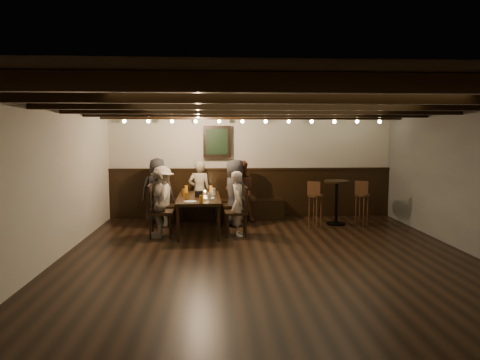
{
  "coord_description": "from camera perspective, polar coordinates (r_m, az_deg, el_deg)",
  "views": [
    {
      "loc": [
        -0.81,
        -6.34,
        1.9
      ],
      "look_at": [
        -0.39,
        1.3,
        1.09
      ],
      "focal_mm": 32.0,
      "sensor_mm": 36.0,
      "label": 1
    }
  ],
  "objects": [
    {
      "name": "pint_b",
      "position": [
        9.12,
        -3.89,
        -1.17
      ],
      "size": [
        0.07,
        0.07,
        0.14
      ],
      "primitive_type": "cylinder",
      "color": "#BF7219",
      "rests_on": "dining_table"
    },
    {
      "name": "person_left_near",
      "position": [
        8.97,
        -10.27,
        -2.18
      ],
      "size": [
        0.5,
        0.83,
        1.27
      ],
      "primitive_type": "imported",
      "rotation": [
        0.0,
        0.0,
        -1.54
      ],
      "color": "#9F9686",
      "rests_on": "floor"
    },
    {
      "name": "bar_stool_right",
      "position": [
        9.34,
        15.92,
        -3.73
      ],
      "size": [
        0.34,
        0.35,
        0.96
      ],
      "rotation": [
        0.0,
        0.0,
        -0.45
      ],
      "color": "#3E2513",
      "rests_on": "floor"
    },
    {
      "name": "condiment_caddy",
      "position": [
        8.42,
        -5.52,
        -1.85
      ],
      "size": [
        0.15,
        0.1,
        0.12
      ],
      "primitive_type": "cube",
      "color": "black",
      "rests_on": "dining_table"
    },
    {
      "name": "pint_a",
      "position": [
        9.17,
        -7.21,
        -1.16
      ],
      "size": [
        0.07,
        0.07,
        0.14
      ],
      "primitive_type": "cylinder",
      "color": "#BF7219",
      "rests_on": "dining_table"
    },
    {
      "name": "person_bench_right",
      "position": [
        9.41,
        0.05,
        -1.48
      ],
      "size": [
        0.67,
        0.53,
        1.35
      ],
      "primitive_type": "imported",
      "rotation": [
        0.0,
        0.0,
        3.17
      ],
      "color": "brown",
      "rests_on": "floor"
    },
    {
      "name": "pint_d",
      "position": [
        8.67,
        -3.51,
        -1.54
      ],
      "size": [
        0.07,
        0.07,
        0.14
      ],
      "primitive_type": "cylinder",
      "color": "silver",
      "rests_on": "dining_table"
    },
    {
      "name": "pint_e",
      "position": [
        8.03,
        -7.12,
        -2.18
      ],
      "size": [
        0.07,
        0.07,
        0.14
      ],
      "primitive_type": "cylinder",
      "color": "#BF7219",
      "rests_on": "dining_table"
    },
    {
      "name": "pint_f",
      "position": [
        7.93,
        -4.11,
        -2.26
      ],
      "size": [
        0.07,
        0.07,
        0.14
      ],
      "primitive_type": "cylinder",
      "color": "silver",
      "rests_on": "dining_table"
    },
    {
      "name": "person_bench_centre",
      "position": [
        9.52,
        -5.43,
        -1.44
      ],
      "size": [
        0.5,
        0.33,
        1.34
      ],
      "primitive_type": "imported",
      "rotation": [
        0.0,
        0.0,
        3.17
      ],
      "color": "gray",
      "rests_on": "floor"
    },
    {
      "name": "person_left_far",
      "position": [
        8.09,
        -10.87,
        -3.18
      ],
      "size": [
        0.32,
        0.74,
        1.24
      ],
      "primitive_type": "imported",
      "rotation": [
        0.0,
        0.0,
        -1.54
      ],
      "color": "gray",
      "rests_on": "floor"
    },
    {
      "name": "chair_left_far",
      "position": [
        8.14,
        -10.62,
        -5.41
      ],
      "size": [
        0.46,
        0.46,
        0.98
      ],
      "rotation": [
        0.0,
        0.0,
        -1.54
      ],
      "color": "black",
      "rests_on": "floor"
    },
    {
      "name": "chair_right_far",
      "position": [
        8.13,
        -0.41,
        -5.45
      ],
      "size": [
        0.44,
        0.44,
        0.93
      ],
      "rotation": [
        0.0,
        0.0,
        1.6
      ],
      "color": "black",
      "rests_on": "floor"
    },
    {
      "name": "plate_far",
      "position": [
        8.18,
        -4.27,
        -2.44
      ],
      "size": [
        0.24,
        0.24,
        0.01
      ],
      "primitive_type": "cylinder",
      "color": "white",
      "rests_on": "dining_table"
    },
    {
      "name": "plate_near",
      "position": [
        7.79,
        -6.67,
        -2.89
      ],
      "size": [
        0.24,
        0.24,
        0.01
      ],
      "primitive_type": "cylinder",
      "color": "white",
      "rests_on": "dining_table"
    },
    {
      "name": "pint_g",
      "position": [
        7.68,
        -5.21,
        -2.53
      ],
      "size": [
        0.07,
        0.07,
        0.14
      ],
      "primitive_type": "cylinder",
      "color": "#BF7219",
      "rests_on": "dining_table"
    },
    {
      "name": "pint_c",
      "position": [
        8.58,
        -7.51,
        -1.66
      ],
      "size": [
        0.07,
        0.07,
        0.14
      ],
      "primitive_type": "cylinder",
      "color": "#BF7219",
      "rests_on": "dining_table"
    },
    {
      "name": "person_right_far",
      "position": [
        8.07,
        -0.2,
        -3.15
      ],
      "size": [
        0.31,
        0.46,
        1.23
      ],
      "primitive_type": "imported",
      "rotation": [
        0.0,
        0.0,
        1.6
      ],
      "color": "#B9AC9D",
      "rests_on": "floor"
    },
    {
      "name": "chair_right_near",
      "position": [
        9.01,
        -0.86,
        -4.38
      ],
      "size": [
        0.42,
        0.42,
        0.89
      ],
      "rotation": [
        0.0,
        0.0,
        1.6
      ],
      "color": "black",
      "rests_on": "floor"
    },
    {
      "name": "dining_table",
      "position": [
        8.49,
        -5.5,
        -2.58
      ],
      "size": [
        0.88,
        1.87,
        0.69
      ],
      "rotation": [
        0.0,
        0.0,
        0.03
      ],
      "color": "black",
      "rests_on": "floor"
    },
    {
      "name": "bar_stool_left",
      "position": [
        9.01,
        9.99,
        -3.94
      ],
      "size": [
        0.34,
        0.35,
        0.96
      ],
      "rotation": [
        0.0,
        0.0,
        -0.48
      ],
      "color": "#3E2513",
      "rests_on": "floor"
    },
    {
      "name": "person_bench_left",
      "position": [
        9.42,
        -10.92,
        -1.37
      ],
      "size": [
        0.7,
        0.47,
        1.41
      ],
      "primitive_type": "imported",
      "rotation": [
        0.0,
        0.0,
        3.17
      ],
      "color": "#28272A",
      "rests_on": "floor"
    },
    {
      "name": "high_top_table",
      "position": [
        9.29,
        12.75,
        -2.05
      ],
      "size": [
        0.53,
        0.53,
        0.94
      ],
      "color": "black",
      "rests_on": "floor"
    },
    {
      "name": "room",
      "position": [
        8.61,
        0.35,
        0.5
      ],
      "size": [
        7.0,
        7.0,
        7.0
      ],
      "color": "black",
      "rests_on": "ground"
    },
    {
      "name": "candle",
      "position": [
        8.77,
        -4.7,
        -1.76
      ],
      "size": [
        0.05,
        0.05,
        0.05
      ],
      "primitive_type": "cylinder",
      "color": "beige",
      "rests_on": "dining_table"
    },
    {
      "name": "chair_left_near",
      "position": [
        9.03,
        -10.03,
        -4.41
      ],
      "size": [
        0.43,
        0.43,
        0.92
      ],
      "rotation": [
        0.0,
        0.0,
        -1.54
      ],
      "color": "black",
      "rests_on": "floor"
    },
    {
      "name": "person_right_near",
      "position": [
        8.95,
        -0.66,
        -1.71
      ],
      "size": [
        0.46,
        0.69,
        1.39
      ],
      "primitive_type": "imported",
      "rotation": [
        0.0,
        0.0,
        1.6
      ],
      "color": "#2A2A2D",
      "rests_on": "floor"
    }
  ]
}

